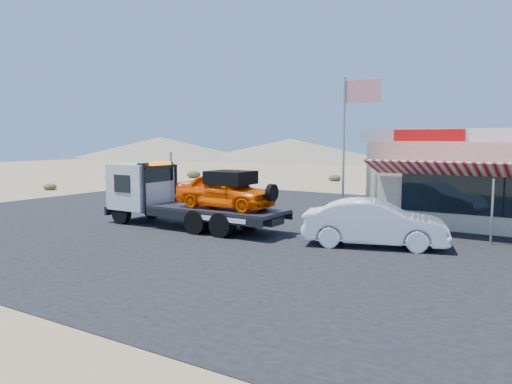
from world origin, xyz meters
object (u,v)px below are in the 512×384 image
at_px(tow_truck, 189,193).
at_px(jerky_store, 511,175).
at_px(white_sedan, 374,223).
at_px(flagpole, 349,133).

distance_m(tow_truck, jerky_store, 13.69).
height_order(white_sedan, jerky_store, jerky_store).
bearing_deg(white_sedan, jerky_store, -39.08).
relative_size(white_sedan, jerky_store, 0.44).
xyz_separation_m(white_sedan, flagpole, (-2.36, 3.57, 2.98)).
height_order(white_sedan, flagpole, flagpole).
relative_size(tow_truck, white_sedan, 1.67).
distance_m(tow_truck, white_sedan, 7.48).
height_order(tow_truck, jerky_store, jerky_store).
relative_size(tow_truck, flagpole, 1.28).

